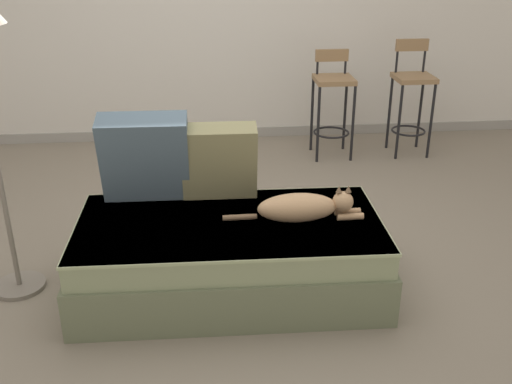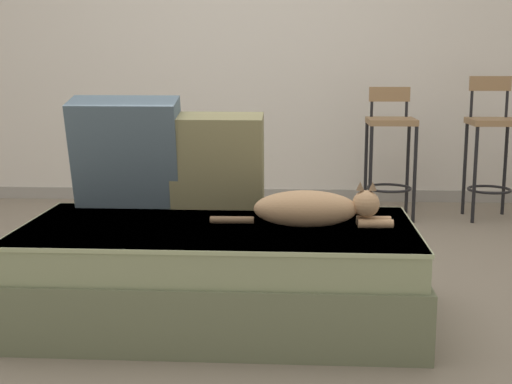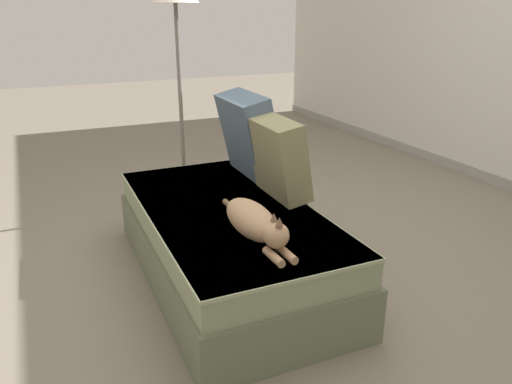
# 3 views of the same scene
# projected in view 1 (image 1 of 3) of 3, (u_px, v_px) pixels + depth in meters

# --- Properties ---
(ground_plane) EXTENTS (16.00, 16.00, 0.00)m
(ground_plane) POSITION_uv_depth(u_px,v_px,m) (227.00, 252.00, 3.68)
(ground_plane) COLOR slate
(ground_plane) RESTS_ON ground
(wall_baseboard_trim) EXTENTS (8.00, 0.02, 0.09)m
(wall_baseboard_trim) POSITION_uv_depth(u_px,v_px,m) (216.00, 133.00, 5.66)
(wall_baseboard_trim) COLOR gray
(wall_baseboard_trim) RESTS_ON ground
(couch) EXTENTS (1.65, 0.87, 0.42)m
(couch) POSITION_uv_depth(u_px,v_px,m) (230.00, 255.00, 3.23)
(couch) COLOR #636B50
(couch) RESTS_ON ground
(throw_pillow_corner) EXTENTS (0.49, 0.28, 0.51)m
(throw_pillow_corner) POSITION_uv_depth(u_px,v_px,m) (145.00, 157.00, 3.30)
(throw_pillow_corner) COLOR #4C6070
(throw_pillow_corner) RESTS_ON couch
(throw_pillow_middle) EXTENTS (0.42, 0.22, 0.44)m
(throw_pillow_middle) POSITION_uv_depth(u_px,v_px,m) (219.00, 161.00, 3.35)
(throw_pillow_middle) COLOR #847F56
(throw_pillow_middle) RESTS_ON couch
(cat) EXTENTS (0.74, 0.18, 0.19)m
(cat) POSITION_uv_depth(u_px,v_px,m) (303.00, 207.00, 3.13)
(cat) COLOR tan
(cat) RESTS_ON couch
(bar_stool_near_window) EXTENTS (0.32, 0.32, 0.89)m
(bar_stool_near_window) POSITION_uv_depth(u_px,v_px,m) (333.00, 96.00, 5.04)
(bar_stool_near_window) COLOR black
(bar_stool_near_window) RESTS_ON ground
(bar_stool_by_doorway) EXTENTS (0.32, 0.32, 0.97)m
(bar_stool_by_doorway) POSITION_uv_depth(u_px,v_px,m) (412.00, 92.00, 5.09)
(bar_stool_by_doorway) COLOR black
(bar_stool_by_doorway) RESTS_ON ground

